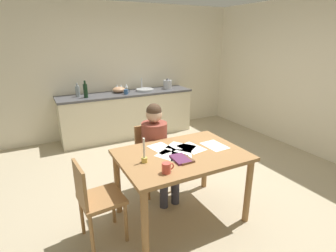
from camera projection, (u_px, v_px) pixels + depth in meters
ground_plane at (183, 186)px, 3.68m from camera, size 5.20×5.20×0.04m
wall_back at (120, 70)px, 5.44m from camera, size 5.20×0.12×2.60m
wall_right at (319, 78)px, 4.39m from camera, size 0.12×5.20×2.60m
kitchen_counter at (128, 114)px, 5.41m from camera, size 2.67×0.64×0.90m
dining_table at (182, 163)px, 2.83m from camera, size 1.32×0.93×0.79m
chair_at_table at (152, 155)px, 3.47m from camera, size 0.42×0.42×0.87m
person_seated at (157, 145)px, 3.29m from camera, size 0.33×0.60×1.19m
chair_side_empty at (95, 198)px, 2.54m from camera, size 0.43×0.43×0.87m
coffee_mug at (167, 168)px, 2.38m from camera, size 0.12×0.08×0.10m
candlestick at (144, 156)px, 2.58m from camera, size 0.06×0.06×0.25m
book_magazine at (184, 160)px, 2.63m from camera, size 0.16×0.20×0.02m
book_cookery at (180, 159)px, 2.65m from camera, size 0.16×0.24×0.02m
paper_letter at (162, 148)px, 2.93m from camera, size 0.26×0.33×0.00m
paper_bill at (181, 155)px, 2.75m from camera, size 0.33×0.36×0.00m
paper_envelope at (181, 147)px, 2.96m from camera, size 0.34×0.36×0.00m
paper_receipt at (191, 148)px, 2.94m from camera, size 0.26×0.33×0.00m
paper_notice at (215, 146)px, 3.00m from camera, size 0.23×0.31×0.00m
paper_flyer at (171, 156)px, 2.74m from camera, size 0.33×0.36×0.00m
sink_unit at (145, 90)px, 5.44m from camera, size 0.36×0.36×0.24m
bottle_oil at (78, 91)px, 4.88m from camera, size 0.08×0.08×0.25m
bottle_vinegar at (85, 90)px, 4.79m from camera, size 0.08×0.08×0.31m
mixing_bowl at (119, 90)px, 5.26m from camera, size 0.25×0.25×0.11m
stovetop_kettle at (168, 84)px, 5.64m from camera, size 0.18×0.18×0.22m
wine_glass_near_sink at (126, 86)px, 5.38m from camera, size 0.07×0.07×0.15m
wine_glass_by_kettle at (121, 86)px, 5.33m from camera, size 0.07×0.07×0.15m
wine_glass_back_left at (117, 87)px, 5.30m from camera, size 0.07×0.07×0.15m
teacup_on_counter at (126, 92)px, 5.10m from camera, size 0.12×0.08×0.10m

